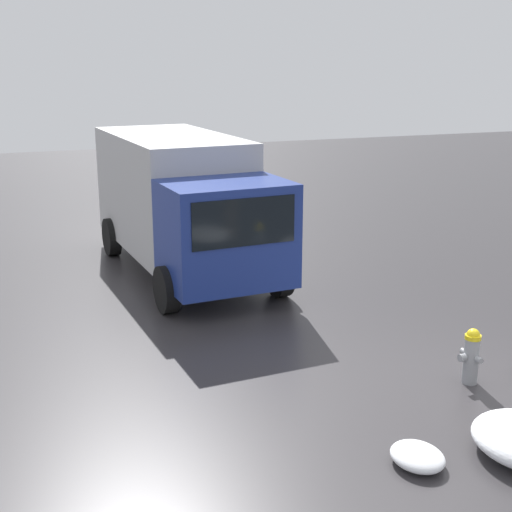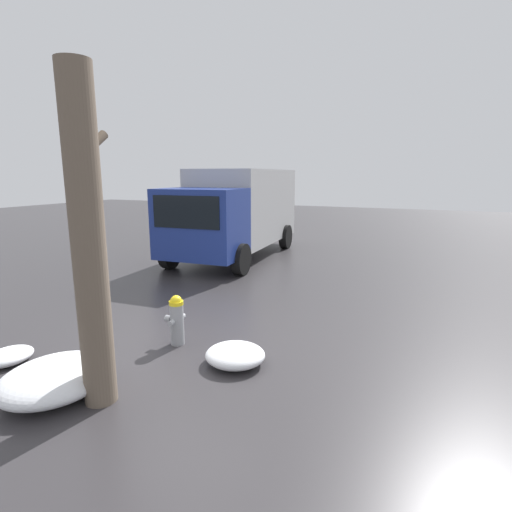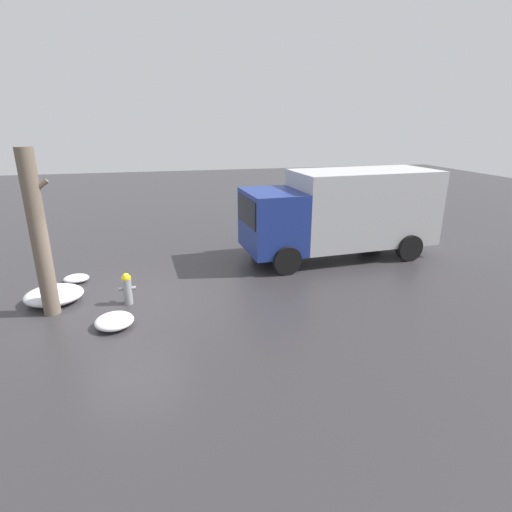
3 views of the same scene
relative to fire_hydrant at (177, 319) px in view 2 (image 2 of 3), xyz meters
name	(u,v)px [view 2 (image 2 of 3)]	position (x,y,z in m)	size (l,w,h in m)	color
ground_plane	(178,344)	(0.00, 0.00, -0.44)	(60.00, 60.00, 0.00)	#333033
fire_hydrant	(177,319)	(0.00, 0.00, 0.00)	(0.43, 0.33, 0.85)	gray
tree_trunk	(89,243)	(-1.81, -0.12, 1.57)	(0.60, 0.39, 3.99)	#6B5B4C
delivery_truck	(237,209)	(7.07, 2.41, 1.18)	(6.75, 2.93, 2.96)	navy
snow_pile_by_hydrant	(235,355)	(-0.24, -1.21, -0.30)	(0.87, 0.90, 0.28)	white
snow_pile_curbside	(55,378)	(-1.90, 0.56, -0.24)	(1.45, 1.31, 0.39)	white
snow_pile_by_tree	(9,356)	(-1.60, 1.93, -0.33)	(0.72, 0.61, 0.21)	white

